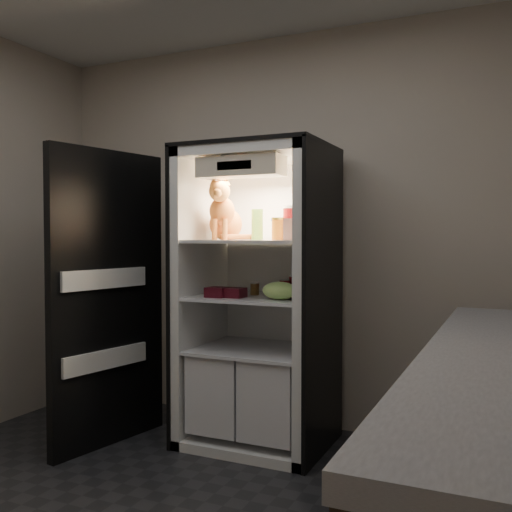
# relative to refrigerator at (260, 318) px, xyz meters

# --- Properties ---
(room_shell) EXTENTS (3.60, 3.60, 3.60)m
(room_shell) POSITION_rel_refrigerator_xyz_m (0.00, -1.38, 0.83)
(room_shell) COLOR white
(room_shell) RESTS_ON floor
(refrigerator) EXTENTS (0.90, 0.72, 1.88)m
(refrigerator) POSITION_rel_refrigerator_xyz_m (0.00, 0.00, 0.00)
(refrigerator) COLOR white
(refrigerator) RESTS_ON floor
(fridge_door) EXTENTS (0.22, 0.87, 1.85)m
(fridge_door) POSITION_rel_refrigerator_xyz_m (-0.85, -0.44, 0.12)
(fridge_door) COLOR black
(fridge_door) RESTS_ON floor
(tabby_cat) EXTENTS (0.36, 0.39, 0.40)m
(tabby_cat) POSITION_rel_refrigerator_xyz_m (-0.22, -0.07, 0.65)
(tabby_cat) COLOR #C44B19
(tabby_cat) RESTS_ON refrigerator
(parmesan_shaker) EXTENTS (0.07, 0.07, 0.19)m
(parmesan_shaker) POSITION_rel_refrigerator_xyz_m (-0.00, -0.04, 0.59)
(parmesan_shaker) COLOR #248629
(parmesan_shaker) RESTS_ON refrigerator
(mayo_tub) EXTENTS (0.10, 0.10, 0.14)m
(mayo_tub) POSITION_rel_refrigerator_xyz_m (0.08, 0.12, 0.57)
(mayo_tub) COLOR white
(mayo_tub) RESTS_ON refrigerator
(salsa_jar) EXTENTS (0.08, 0.08, 0.14)m
(salsa_jar) POSITION_rel_refrigerator_xyz_m (0.16, -0.09, 0.57)
(salsa_jar) COLOR #9B230E
(salsa_jar) RESTS_ON refrigerator
(pepper_jar) EXTENTS (0.12, 0.12, 0.21)m
(pepper_jar) POSITION_rel_refrigerator_xyz_m (0.23, -0.02, 0.60)
(pepper_jar) COLOR maroon
(pepper_jar) RESTS_ON refrigerator
(cream_carton) EXTENTS (0.07, 0.07, 0.12)m
(cream_carton) POSITION_rel_refrigerator_xyz_m (0.31, -0.24, 0.56)
(cream_carton) COLOR silver
(cream_carton) RESTS_ON refrigerator
(soda_can_a) EXTENTS (0.06, 0.06, 0.12)m
(soda_can_a) POSITION_rel_refrigerator_xyz_m (0.23, 0.05, 0.21)
(soda_can_a) COLOR black
(soda_can_a) RESTS_ON refrigerator
(soda_can_b) EXTENTS (0.07, 0.07, 0.13)m
(soda_can_b) POSITION_rel_refrigerator_xyz_m (0.27, -0.08, 0.21)
(soda_can_b) COLOR black
(soda_can_b) RESTS_ON refrigerator
(soda_can_c) EXTENTS (0.06, 0.06, 0.11)m
(soda_can_c) POSITION_rel_refrigerator_xyz_m (0.22, -0.13, 0.20)
(soda_can_c) COLOR black
(soda_can_c) RESTS_ON refrigerator
(condiment_jar) EXTENTS (0.06, 0.06, 0.08)m
(condiment_jar) POSITION_rel_refrigerator_xyz_m (-0.03, -0.02, 0.19)
(condiment_jar) COLOR #543A18
(condiment_jar) RESTS_ON refrigerator
(grape_bag) EXTENTS (0.21, 0.15, 0.11)m
(grape_bag) POSITION_rel_refrigerator_xyz_m (0.22, -0.21, 0.20)
(grape_bag) COLOR #90C75D
(grape_bag) RESTS_ON refrigerator
(berry_box_left) EXTENTS (0.12, 0.12, 0.06)m
(berry_box_left) POSITION_rel_refrigerator_xyz_m (-0.18, -0.24, 0.18)
(berry_box_left) COLOR #4D0C1A
(berry_box_left) RESTS_ON refrigerator
(berry_box_right) EXTENTS (0.12, 0.12, 0.06)m
(berry_box_right) POSITION_rel_refrigerator_xyz_m (-0.07, -0.21, 0.18)
(berry_box_right) COLOR #4D0C1A
(berry_box_right) RESTS_ON refrigerator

